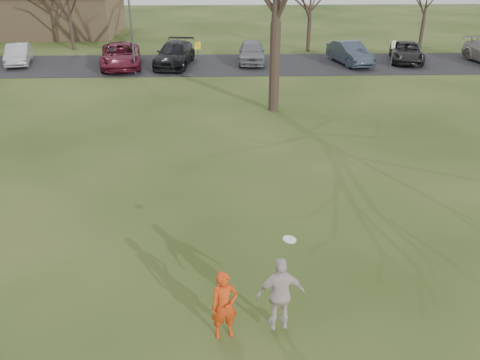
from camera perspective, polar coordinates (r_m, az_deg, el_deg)
name	(u,v)px	position (r m, az deg, el deg)	size (l,w,h in m)	color
ground	(246,320)	(11.32, 0.67, -15.87)	(120.00, 120.00, 0.00)	#1E380F
parking_strip	(230,65)	(34.27, -1.14, 13.24)	(62.00, 6.50, 0.04)	black
player_defender	(224,305)	(10.46, -1.83, -14.33)	(0.57, 0.38, 1.58)	red
car_1	(18,54)	(37.36, -24.31, 13.16)	(1.40, 4.00, 1.32)	#A1A2A7
car_2	(121,55)	(34.26, -13.68, 13.86)	(2.51, 5.45, 1.51)	maroon
car_3	(175,54)	(34.04, -7.60, 14.27)	(2.11, 5.18, 1.50)	black
car_4	(252,52)	(34.59, 1.37, 14.64)	(1.75, 4.35, 1.48)	slate
car_5	(350,53)	(35.03, 12.62, 14.17)	(1.53, 4.40, 1.45)	#2E3945
car_6	(407,52)	(36.82, 18.78, 13.86)	(2.13, 4.62, 1.28)	black
catching_play	(281,294)	(10.40, 4.74, -13.02)	(1.04, 0.52, 2.17)	beige
building	(3,12)	(50.71, -25.77, 17.17)	(20.60, 8.50, 5.14)	#8C6D4C
lamp_post	(129,8)	(31.64, -12.70, 18.85)	(0.34, 0.34, 6.27)	#47474C
sign_yellow	(198,52)	(31.08, -4.90, 14.53)	(0.35, 0.35, 2.08)	#47474C
sign_white	(393,51)	(32.73, 17.27, 14.08)	(0.35, 0.35, 2.08)	#47474C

